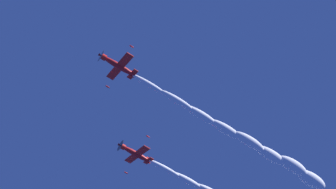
{
  "coord_description": "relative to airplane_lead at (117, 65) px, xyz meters",
  "views": [
    {
      "loc": [
        -38.41,
        17.76,
        1.89
      ],
      "look_at": [
        1.56,
        -6.1,
        82.34
      ],
      "focal_mm": 49.4,
      "sensor_mm": 36.0,
      "label": 1
    }
  ],
  "objects": [
    {
      "name": "airplane_lead",
      "position": [
        0.0,
        0.0,
        0.0
      ],
      "size": [
        8.72,
        8.38,
        4.04
      ],
      "color": "red"
    },
    {
      "name": "airplane_left_wingman",
      "position": [
        16.32,
        -12.91,
        -0.91
      ],
      "size": [
        8.65,
        8.4,
        4.22
      ],
      "color": "red"
    },
    {
      "name": "smoke_trail_lead",
      "position": [
        2.25,
        -37.49,
        0.29
      ],
      "size": [
        5.36,
        52.04,
        3.3
      ],
      "color": "white"
    }
  ]
}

